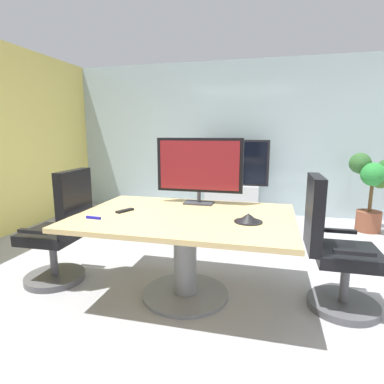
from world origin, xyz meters
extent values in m
plane|color=#99999E|center=(0.00, 0.00, 0.00)|extent=(7.33, 7.33, 0.00)
cube|color=#9EB2B7|center=(0.00, 3.17, 1.32)|extent=(5.77, 0.10, 2.64)
cube|color=tan|center=(0.04, 0.00, 0.72)|extent=(1.81, 1.25, 0.04)
cylinder|color=slate|center=(0.04, 0.00, 0.35)|extent=(0.20, 0.20, 0.70)
cylinder|color=slate|center=(0.04, 0.00, 0.01)|extent=(0.76, 0.76, 0.03)
cylinder|color=#4C4C51|center=(-1.28, -0.03, 0.03)|extent=(0.56, 0.56, 0.06)
cylinder|color=#4C4C51|center=(-1.28, -0.03, 0.24)|extent=(0.07, 0.07, 0.36)
cube|color=black|center=(-1.28, -0.03, 0.46)|extent=(0.49, 0.49, 0.10)
cube|color=black|center=(-1.01, -0.03, 0.79)|extent=(0.10, 0.46, 0.60)
cube|color=black|center=(-1.26, 0.23, 0.58)|extent=(0.28, 0.06, 0.03)
cube|color=black|center=(-1.25, -0.29, 0.58)|extent=(0.28, 0.06, 0.03)
cylinder|color=#4C4C51|center=(1.35, 0.11, 0.03)|extent=(0.56, 0.56, 0.06)
cylinder|color=#4C4C51|center=(1.35, 0.11, 0.24)|extent=(0.07, 0.07, 0.36)
cube|color=black|center=(1.35, 0.11, 0.46)|extent=(0.48, 0.48, 0.10)
cube|color=black|center=(1.08, 0.11, 0.79)|extent=(0.09, 0.46, 0.60)
cube|color=black|center=(1.33, -0.15, 0.58)|extent=(0.28, 0.05, 0.03)
cube|color=black|center=(1.33, 0.37, 0.58)|extent=(0.28, 0.05, 0.03)
cube|color=#333338|center=(0.06, 0.44, 0.75)|extent=(0.28, 0.18, 0.02)
cylinder|color=#333338|center=(0.06, 0.44, 0.80)|extent=(0.04, 0.04, 0.10)
cube|color=black|center=(0.06, 0.45, 1.11)|extent=(0.84, 0.04, 0.52)
cube|color=maroon|center=(0.06, 0.43, 1.11)|extent=(0.77, 0.01, 0.47)
cube|color=#B7BABC|center=(0.10, 2.82, 0.28)|extent=(0.90, 0.36, 0.55)
cube|color=black|center=(0.10, 2.80, 0.93)|extent=(1.20, 0.06, 0.76)
cube|color=black|center=(0.10, 2.76, 0.93)|extent=(1.12, 0.01, 0.69)
cylinder|color=brown|center=(2.15, 2.45, 0.15)|extent=(0.34, 0.34, 0.30)
cylinder|color=brown|center=(2.15, 2.45, 0.52)|extent=(0.05, 0.05, 0.44)
sphere|color=#1B5C2C|center=(2.22, 2.62, 0.81)|extent=(0.22, 0.22, 0.22)
sphere|color=#22831E|center=(2.07, 2.60, 0.90)|extent=(0.22, 0.22, 0.22)
sphere|color=#2D5929|center=(1.96, 2.41, 1.00)|extent=(0.29, 0.29, 0.29)
sphere|color=#267D32|center=(2.10, 2.26, 0.86)|extent=(0.33, 0.33, 0.33)
sphere|color=#315A1F|center=(2.20, 2.28, 0.80)|extent=(0.26, 0.26, 0.26)
cone|color=black|center=(0.57, -0.10, 0.77)|extent=(0.19, 0.19, 0.07)
cylinder|color=black|center=(0.57, -0.10, 0.74)|extent=(0.22, 0.22, 0.01)
cube|color=black|center=(-0.50, -0.03, 0.75)|extent=(0.12, 0.18, 0.02)
cube|color=#1919A5|center=(-0.64, -0.31, 0.75)|extent=(0.13, 0.03, 0.02)
camera|label=1|loc=(0.72, -2.49, 1.42)|focal=29.40mm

